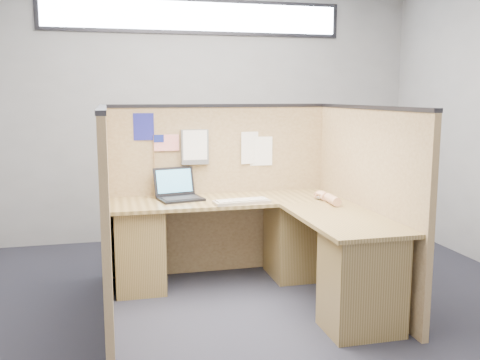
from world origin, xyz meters
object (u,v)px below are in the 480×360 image
object	(u,v)px
keyboard	(242,201)
mouse	(321,197)
l_desk	(260,248)
laptop	(179,191)

from	to	relation	value
keyboard	mouse	world-z (taller)	mouse
l_desk	laptop	xyz separation A→B (m)	(-0.57, 0.51, 0.40)
laptop	mouse	distance (m)	1.21
mouse	keyboard	bearing A→B (deg)	180.00
l_desk	laptop	distance (m)	0.87
keyboard	mouse	bearing A→B (deg)	-5.89
keyboard	mouse	xyz separation A→B (m)	(0.69, 0.00, 0.01)
l_desk	keyboard	bearing A→B (deg)	118.57
keyboard	laptop	bearing A→B (deg)	139.81
laptop	mouse	bearing A→B (deg)	-27.27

